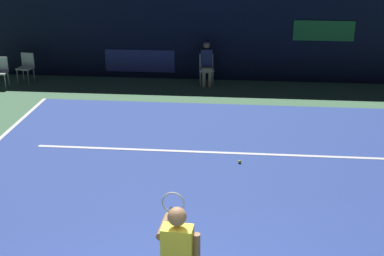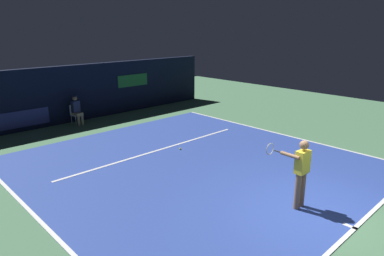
# 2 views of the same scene
# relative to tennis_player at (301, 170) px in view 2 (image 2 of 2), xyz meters

# --- Properties ---
(ground_plane) EXTENTS (29.76, 29.76, 0.00)m
(ground_plane) POSITION_rel_tennis_player_xyz_m (0.06, 3.75, -0.99)
(ground_plane) COLOR #4C7A56
(court_surface) EXTENTS (9.86, 10.34, 0.01)m
(court_surface) POSITION_rel_tennis_player_xyz_m (0.06, 3.75, -0.98)
(court_surface) COLOR #2D479E
(court_surface) RESTS_ON ground
(line_baseline) EXTENTS (9.86, 0.10, 0.01)m
(line_baseline) POSITION_rel_tennis_player_xyz_m (0.06, -1.37, -0.97)
(line_baseline) COLOR white
(line_baseline) RESTS_ON court_surface
(line_sideline_left) EXTENTS (0.10, 10.34, 0.01)m
(line_sideline_left) POSITION_rel_tennis_player_xyz_m (4.94, 3.75, -0.97)
(line_sideline_left) COLOR white
(line_sideline_left) RESTS_ON court_surface
(line_sideline_right) EXTENTS (0.10, 10.34, 0.01)m
(line_sideline_right) POSITION_rel_tennis_player_xyz_m (-4.83, 3.75, -0.97)
(line_sideline_right) COLOR white
(line_sideline_right) RESTS_ON court_surface
(line_service) EXTENTS (7.69, 0.10, 0.01)m
(line_service) POSITION_rel_tennis_player_xyz_m (0.06, 5.56, -0.97)
(line_service) COLOR white
(line_service) RESTS_ON court_surface
(line_centre_mark) EXTENTS (0.10, 0.30, 0.01)m
(line_centre_mark) POSITION_rel_tennis_player_xyz_m (0.06, -1.27, -0.97)
(line_centre_mark) COLOR white
(line_centre_mark) RESTS_ON court_surface
(back_wall) EXTENTS (14.94, 0.33, 2.60)m
(back_wall) POSITION_rel_tennis_player_xyz_m (0.05, 11.53, 0.31)
(back_wall) COLOR black
(back_wall) RESTS_ON ground
(tennis_player) EXTENTS (0.57, 0.95, 1.73)m
(tennis_player) POSITION_rel_tennis_player_xyz_m (0.00, 0.00, 0.00)
(tennis_player) COLOR #8C6647
(tennis_player) RESTS_ON ground
(line_judge_on_chair) EXTENTS (0.49, 0.56, 1.32)m
(line_judge_on_chair) POSITION_rel_tennis_player_xyz_m (-0.42, 10.81, -0.30)
(line_judge_on_chair) COLOR white
(line_judge_on_chair) RESTS_ON ground
(tennis_ball) EXTENTS (0.07, 0.07, 0.07)m
(tennis_ball) POSITION_rel_tennis_player_xyz_m (0.68, 5.06, -0.94)
(tennis_ball) COLOR #CCE033
(tennis_ball) RESTS_ON court_surface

